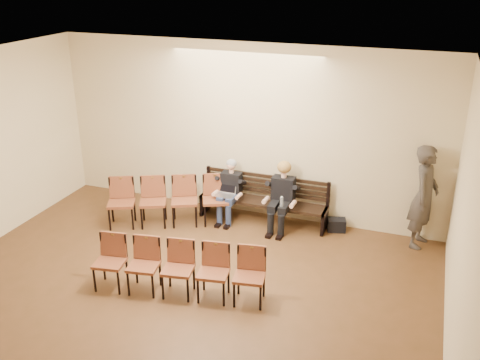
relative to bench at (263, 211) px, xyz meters
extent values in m
cube|color=beige|center=(-0.49, 0.35, 1.52)|extent=(8.00, 0.02, 3.50)
cube|color=beige|center=(3.51, -4.65, 1.52)|extent=(0.02, 10.00, 3.50)
cube|color=white|center=(-0.49, -4.65, 3.27)|extent=(8.00, 10.00, 0.02)
cube|color=black|center=(0.00, 0.00, 0.00)|extent=(2.60, 0.90, 0.45)
cube|color=#B7B7BB|center=(-0.70, -0.29, 0.35)|extent=(0.38, 0.32, 0.25)
cylinder|color=silver|center=(0.50, -0.40, 0.33)|extent=(0.08, 0.08, 0.21)
cube|color=black|center=(1.48, 0.10, -0.10)|extent=(0.39, 0.32, 0.25)
imported|color=#3D3732|center=(3.01, 0.10, 0.89)|extent=(0.68, 0.90, 2.23)
cube|color=brown|center=(-1.71, -0.76, 0.26)|extent=(2.37, 1.47, 0.97)
cube|color=brown|center=(-0.46, -2.89, 0.22)|extent=(2.76, 0.93, 0.89)
camera|label=1|loc=(2.92, -9.26, 4.69)|focal=40.00mm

